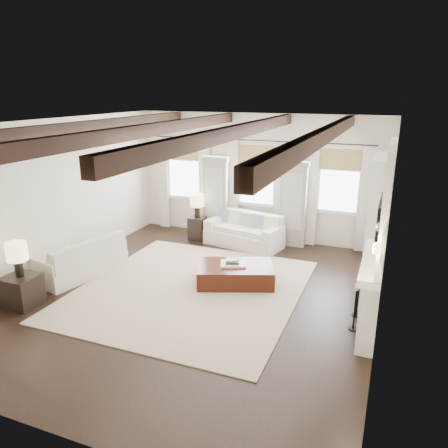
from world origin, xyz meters
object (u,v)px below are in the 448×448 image
at_px(ottoman, 235,274).
at_px(side_table_back, 198,228).
at_px(sofa_back, 245,232).
at_px(sofa_left, 83,260).
at_px(side_table_front, 22,291).

bearing_deg(ottoman, side_table_back, 109.20).
height_order(sofa_back, sofa_left, sofa_back).
distance_m(sofa_back, sofa_left, 3.95).
relative_size(ottoman, side_table_back, 2.52).
distance_m(sofa_left, side_table_back, 3.24).
distance_m(sofa_back, side_table_front, 5.25).
bearing_deg(side_table_back, sofa_left, -112.72).
height_order(side_table_front, side_table_back, side_table_back).
bearing_deg(sofa_back, ottoman, -75.66).
bearing_deg(side_table_front, sofa_back, 59.26).
bearing_deg(sofa_back, sofa_left, -130.11).
relative_size(sofa_back, side_table_front, 3.60).
xyz_separation_m(side_table_front, side_table_back, (1.39, 4.48, 0.02)).
bearing_deg(sofa_left, side_table_back, 67.28).
relative_size(side_table_front, side_table_back, 0.95).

